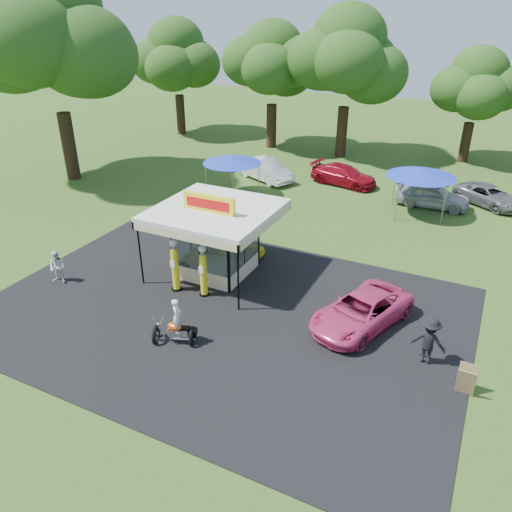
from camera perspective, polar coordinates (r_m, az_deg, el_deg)
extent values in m
plane|color=#32571B|center=(20.21, -6.70, -9.17)|extent=(120.00, 120.00, 0.00)
cube|color=black|center=(21.58, -3.84, -6.36)|extent=(20.00, 14.00, 0.04)
cube|color=white|center=(24.67, -4.41, -1.77)|extent=(3.00, 3.00, 0.06)
cube|color=white|center=(23.28, -4.69, 5.29)|extent=(5.40, 5.40, 0.18)
cube|color=yellow|center=(22.71, -5.38, 6.01)|extent=(2.60, 0.25, 0.80)
cube|color=red|center=(22.61, -5.56, 5.91)|extent=(2.21, 0.02, 0.45)
cylinder|color=black|center=(23.46, -13.10, 0.29)|extent=(0.08, 0.08, 3.20)
cylinder|color=black|center=(20.86, -2.05, -2.50)|extent=(0.08, 0.08, 3.20)
cylinder|color=black|center=(23.37, -9.01, -3.74)|extent=(0.48, 0.48, 0.11)
cylinder|color=yellow|center=(22.86, -9.20, -1.49)|extent=(0.33, 0.33, 1.97)
cylinder|color=silver|center=(22.36, -9.40, 0.98)|extent=(0.22, 0.22, 0.22)
sphere|color=white|center=(22.27, -9.44, 1.49)|extent=(0.35, 0.35, 0.35)
cube|color=white|center=(22.56, -9.54, -0.97)|extent=(0.24, 0.02, 0.33)
cylinder|color=black|center=(22.80, -5.89, -4.37)|extent=(0.47, 0.47, 0.11)
cylinder|color=yellow|center=(22.29, -6.01, -2.13)|extent=(0.32, 0.32, 1.93)
cylinder|color=silver|center=(21.79, -6.15, 0.33)|extent=(0.21, 0.21, 0.21)
sphere|color=white|center=(21.70, -6.17, 0.84)|extent=(0.34, 0.34, 0.34)
cube|color=white|center=(21.99, -6.32, -1.62)|extent=(0.24, 0.02, 0.32)
torus|color=black|center=(20.04, -11.37, -8.78)|extent=(0.44, 0.80, 0.80)
torus|color=black|center=(19.71, -7.30, -9.09)|extent=(0.44, 0.80, 0.80)
cube|color=silver|center=(19.76, -9.25, -8.59)|extent=(0.59, 0.44, 0.29)
ellipsoid|color=#E14E0F|center=(19.61, -9.31, -7.95)|extent=(0.61, 0.34, 0.29)
cube|color=black|center=(19.57, -8.33, -8.16)|extent=(0.58, 0.42, 0.10)
cube|color=black|center=(19.59, -7.26, -8.62)|extent=(0.43, 0.42, 0.27)
cylinder|color=silver|center=(19.80, -11.05, -8.00)|extent=(0.41, 0.21, 0.85)
cylinder|color=silver|center=(19.58, -10.73, -7.23)|extent=(0.25, 0.55, 0.05)
sphere|color=silver|center=(19.73, -11.14, -7.66)|extent=(0.15, 0.15, 0.15)
imported|color=white|center=(19.30, -9.00, -6.77)|extent=(0.51, 0.61, 1.43)
torus|color=black|center=(24.25, -8.16, -1.66)|extent=(0.74, 0.41, 0.72)
torus|color=black|center=(24.41, -8.21, -1.45)|extent=(0.72, 0.39, 0.72)
cube|color=#593819|center=(18.51, 22.84, -13.23)|extent=(0.62, 0.29, 1.09)
cube|color=#593819|center=(18.72, 22.92, -12.74)|extent=(0.62, 0.29, 1.09)
imported|color=yellow|center=(26.16, -2.02, 1.17)|extent=(2.82, 1.13, 0.96)
imported|color=#DB3B74|center=(20.81, 11.94, -6.17)|extent=(3.83, 5.41, 1.37)
imported|color=white|center=(25.15, -21.75, -1.18)|extent=(0.87, 0.73, 1.60)
imported|color=black|center=(19.31, 19.16, -9.15)|extent=(1.28, 0.79, 1.90)
imported|color=white|center=(37.60, 1.07, 9.84)|extent=(5.06, 3.49, 1.58)
imported|color=maroon|center=(37.14, 9.99, 9.09)|extent=(5.20, 2.88, 1.42)
imported|color=#AEAFB3|center=(34.31, 19.54, 6.55)|extent=(4.60, 1.91, 1.56)
imported|color=slate|center=(36.06, 25.10, 6.26)|extent=(5.03, 4.33, 1.28)
cylinder|color=gray|center=(35.96, -3.51, 9.50)|extent=(0.05, 0.05, 2.19)
cylinder|color=gray|center=(34.82, 0.17, 8.96)|extent=(0.05, 0.05, 2.19)
cylinder|color=gray|center=(33.89, -5.65, 8.32)|extent=(0.05, 0.05, 2.19)
cylinder|color=gray|center=(32.67, -1.81, 7.72)|extent=(0.05, 0.05, 2.19)
cube|color=#1D37BD|center=(33.96, -2.74, 10.50)|extent=(2.74, 2.74, 0.11)
cone|color=#1D37BD|center=(33.89, -2.75, 10.96)|extent=(3.95, 3.95, 0.46)
cylinder|color=gray|center=(34.12, 16.18, 7.63)|extent=(0.06, 0.06, 2.33)
cylinder|color=gray|center=(33.80, 20.68, 6.77)|extent=(0.06, 0.06, 2.33)
cylinder|color=gray|center=(31.59, 15.17, 6.23)|extent=(0.06, 0.06, 2.33)
cylinder|color=gray|center=(31.25, 20.01, 5.29)|extent=(0.06, 0.06, 2.33)
cube|color=#1D37BD|center=(32.28, 18.32, 8.54)|extent=(2.91, 2.91, 0.12)
cone|color=#1D37BD|center=(32.19, 18.40, 9.05)|extent=(4.19, 4.19, 0.49)
cylinder|color=black|center=(52.32, -8.60, 15.70)|extent=(0.85, 0.85, 3.79)
ellipsoid|color=#204513|center=(51.61, -9.00, 21.01)|extent=(8.95, 8.95, 7.67)
cylinder|color=black|center=(46.64, 1.77, 14.63)|extent=(0.90, 0.90, 3.82)
ellipsoid|color=#204513|center=(45.85, 1.86, 20.58)|extent=(8.86, 8.86, 7.59)
cylinder|color=black|center=(44.17, 9.78, 13.80)|extent=(0.89, 0.89, 4.16)
ellipsoid|color=#204513|center=(43.30, 10.37, 20.76)|extent=(9.98, 9.98, 8.55)
cylinder|color=black|center=(45.55, 22.84, 11.89)|extent=(0.80, 0.80, 3.19)
ellipsoid|color=#204513|center=(44.81, 23.79, 16.88)|extent=(7.44, 7.44, 6.37)
cylinder|color=black|center=(39.97, -20.58, 11.66)|extent=(0.97, 0.97, 4.87)
ellipsoid|color=#204513|center=(38.94, -22.24, 21.01)|extent=(12.51, 12.51, 10.72)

